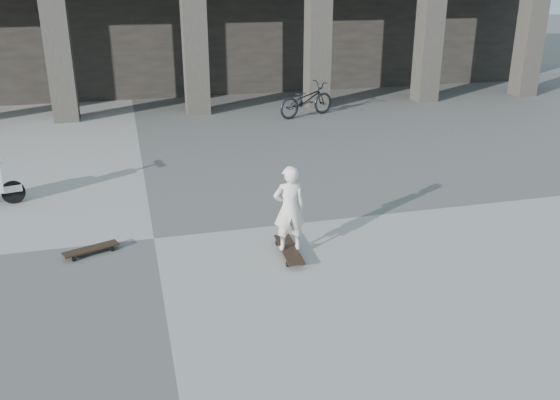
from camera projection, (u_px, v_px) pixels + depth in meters
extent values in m
plane|color=#4F4F4C|center=(154.00, 239.00, 8.92)|extent=(90.00, 90.00, 0.00)
cube|color=#302E28|center=(58.00, 45.00, 15.46)|extent=(0.65, 0.65, 4.00)
cube|color=#302E28|center=(195.00, 41.00, 16.31)|extent=(0.65, 0.65, 4.00)
cube|color=#302E28|center=(318.00, 38.00, 17.17)|extent=(0.65, 0.65, 4.00)
cube|color=#302E28|center=(429.00, 35.00, 18.02)|extent=(0.65, 0.65, 4.00)
cube|color=#302E28|center=(531.00, 32.00, 18.88)|extent=(0.65, 0.65, 4.00)
cube|color=black|center=(289.00, 249.00, 8.36)|extent=(0.28, 1.01, 0.02)
cube|color=#B2B2B7|center=(284.00, 242.00, 8.70)|extent=(0.21, 0.06, 0.03)
cube|color=#B2B2B7|center=(295.00, 263.00, 8.06)|extent=(0.21, 0.06, 0.03)
cylinder|color=black|center=(277.00, 243.00, 8.68)|extent=(0.04, 0.08, 0.07)
cylinder|color=black|center=(291.00, 242.00, 8.72)|extent=(0.04, 0.08, 0.07)
cylinder|color=black|center=(287.00, 264.00, 8.04)|extent=(0.04, 0.08, 0.07)
cylinder|color=black|center=(302.00, 263.00, 8.08)|extent=(0.04, 0.08, 0.07)
cube|color=black|center=(91.00, 249.00, 8.40)|extent=(0.80, 0.47, 0.02)
cube|color=#B2B2B7|center=(110.00, 246.00, 8.56)|extent=(0.11, 0.18, 0.03)
cube|color=#B2B2B7|center=(72.00, 256.00, 8.26)|extent=(0.11, 0.18, 0.03)
cylinder|color=black|center=(108.00, 245.00, 8.63)|extent=(0.07, 0.05, 0.07)
cylinder|color=black|center=(112.00, 249.00, 8.50)|extent=(0.07, 0.05, 0.07)
cylinder|color=black|center=(70.00, 255.00, 8.33)|extent=(0.07, 0.05, 0.07)
cylinder|color=black|center=(74.00, 259.00, 8.20)|extent=(0.07, 0.05, 0.07)
imported|color=silver|center=(289.00, 208.00, 8.14)|extent=(0.46, 0.31, 1.22)
cylinder|color=black|center=(13.00, 192.00, 10.25)|extent=(0.40, 0.18, 0.39)
cube|color=silver|center=(13.00, 188.00, 10.22)|extent=(0.32, 0.20, 0.12)
imported|color=black|center=(306.00, 100.00, 16.46)|extent=(1.90, 1.22, 0.94)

